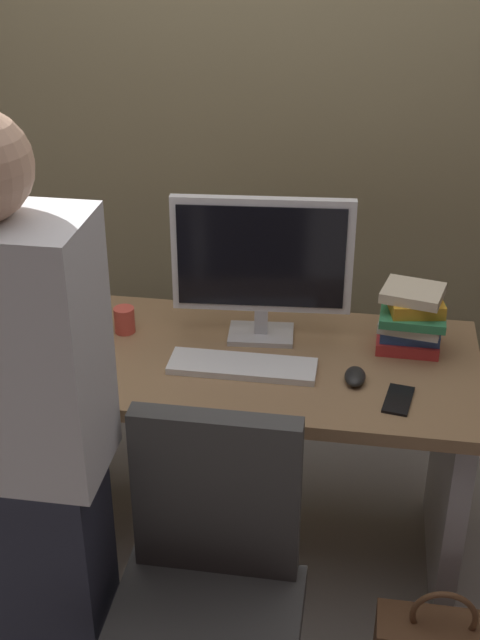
{
  "coord_description": "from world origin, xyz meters",
  "views": [
    {
      "loc": [
        0.33,
        -2.16,
        2.02
      ],
      "look_at": [
        0.0,
        -0.05,
        0.87
      ],
      "focal_mm": 47.69,
      "sensor_mm": 36.0,
      "label": 1
    }
  ],
  "objects": [
    {
      "name": "ground_plane",
      "position": [
        0.0,
        0.0,
        0.0
      ],
      "size": [
        9.0,
        9.0,
        0.0
      ],
      "primitive_type": "plane",
      "color": "gray"
    },
    {
      "name": "wall_back",
      "position": [
        0.0,
        0.85,
        1.5
      ],
      "size": [
        6.4,
        0.1,
        3.0
      ],
      "primitive_type": "cube",
      "color": "#8C7F5B",
      "rests_on": "ground"
    },
    {
      "name": "desk",
      "position": [
        0.0,
        0.0,
        0.5
      ],
      "size": [
        1.41,
        0.67,
        0.72
      ],
      "color": "#93704C",
      "rests_on": "ground"
    },
    {
      "name": "office_chair",
      "position": [
        0.04,
        -0.77,
        0.43
      ],
      "size": [
        0.52,
        0.52,
        0.94
      ],
      "color": "black",
      "rests_on": "ground"
    },
    {
      "name": "person_at_desk",
      "position": [
        -0.38,
        -0.75,
        0.84
      ],
      "size": [
        0.4,
        0.24,
        1.64
      ],
      "color": "#262838",
      "rests_on": "ground"
    },
    {
      "name": "monitor",
      "position": [
        0.04,
        0.13,
        0.98
      ],
      "size": [
        0.54,
        0.16,
        0.46
      ],
      "color": "silver",
      "rests_on": "desk"
    },
    {
      "name": "keyboard",
      "position": [
        0.01,
        -0.07,
        0.73
      ],
      "size": [
        0.43,
        0.13,
        0.02
      ],
      "primitive_type": "cube",
      "rotation": [
        0.0,
        0.0,
        0.0
      ],
      "color": "white",
      "rests_on": "desk"
    },
    {
      "name": "mouse",
      "position": [
        0.34,
        -0.09,
        0.74
      ],
      "size": [
        0.06,
        0.1,
        0.03
      ],
      "primitive_type": "ellipsoid",
      "color": "black",
      "rests_on": "desk"
    },
    {
      "name": "cup_near_keyboard",
      "position": [
        -0.46,
        -0.13,
        0.76
      ],
      "size": [
        0.07,
        0.07,
        0.09
      ],
      "primitive_type": "cylinder",
      "color": "white",
      "rests_on": "desk"
    },
    {
      "name": "cup_by_monitor",
      "position": [
        -0.39,
        0.09,
        0.76
      ],
      "size": [
        0.06,
        0.06,
        0.08
      ],
      "primitive_type": "cylinder",
      "color": "#D84C3F",
      "rests_on": "desk"
    },
    {
      "name": "book_stack",
      "position": [
        0.49,
        0.12,
        0.82
      ],
      "size": [
        0.21,
        0.19,
        0.2
      ],
      "color": "red",
      "rests_on": "desk"
    },
    {
      "name": "cell_phone",
      "position": [
        0.46,
        -0.17,
        0.72
      ],
      "size": [
        0.09,
        0.15,
        0.01
      ],
      "primitive_type": "cube",
      "rotation": [
        0.0,
        0.0,
        -0.17
      ],
      "color": "black",
      "rests_on": "desk"
    }
  ]
}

